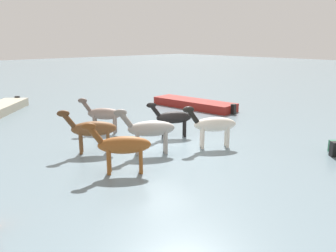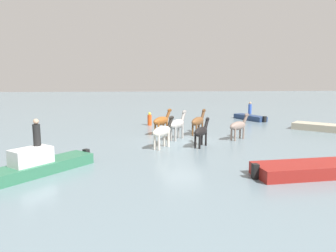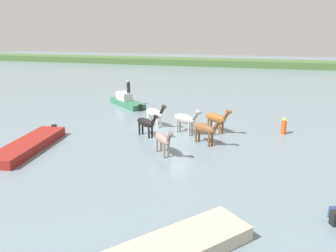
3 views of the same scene
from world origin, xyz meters
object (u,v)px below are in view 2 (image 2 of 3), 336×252
at_px(boat_skiff_near, 41,166).
at_px(boat_launch_far, 321,170).
at_px(boat_tender_starboard, 250,118).
at_px(person_watcher_seated, 250,108).
at_px(horse_dun_straggler, 238,126).
at_px(boat_dinghy_port, 333,129).
at_px(horse_pinto_flank, 162,121).
at_px(person_spotter_bow, 37,133).
at_px(horse_gray_outer, 162,131).
at_px(buoy_channel_marker, 150,119).
at_px(horse_dark_mare, 201,132).
at_px(horse_lead, 198,121).
at_px(horse_chestnut_trailing, 178,124).

xyz_separation_m(boat_skiff_near, boat_launch_far, (-1.25, -12.11, -0.12)).
distance_m(boat_tender_starboard, person_watcher_seated, 0.98).
bearing_deg(boat_launch_far, boat_tender_starboard, 74.58).
relative_size(horse_dun_straggler, boat_dinghy_port, 0.35).
bearing_deg(person_watcher_seated, boat_dinghy_port, -150.89).
relative_size(horse_pinto_flank, person_spotter_bow, 1.74).
height_order(horse_dun_straggler, horse_gray_outer, horse_gray_outer).
bearing_deg(horse_pinto_flank, horse_dun_straggler, -78.14).
relative_size(boat_dinghy_port, person_watcher_seated, 4.51).
relative_size(boat_tender_starboard, buoy_channel_marker, 3.34).
bearing_deg(buoy_channel_marker, person_spotter_bow, 158.63).
relative_size(horse_dark_mare, boat_tender_starboard, 0.52).
relative_size(horse_dun_straggler, person_spotter_bow, 1.59).
bearing_deg(horse_dun_straggler, horse_dark_mare, 174.47).
distance_m(horse_dun_straggler, boat_launch_far, 8.06).
bearing_deg(horse_lead, horse_chestnut_trailing, 167.05).
relative_size(boat_skiff_near, boat_tender_starboard, 1.15).
height_order(boat_tender_starboard, person_spotter_bow, person_spotter_bow).
distance_m(horse_pinto_flank, person_spotter_bow, 10.77).
distance_m(horse_dark_mare, horse_chestnut_trailing, 2.67).
bearing_deg(horse_gray_outer, boat_tender_starboard, -3.52).
xyz_separation_m(horse_gray_outer, boat_skiff_near, (-4.54, 5.62, -0.68)).
height_order(horse_dark_mare, boat_dinghy_port, horse_dark_mare).
distance_m(horse_dark_mare, horse_lead, 4.03).
bearing_deg(horse_gray_outer, boat_launch_far, -96.66).
distance_m(boat_skiff_near, buoy_channel_marker, 14.44).
bearing_deg(horse_lead, boat_tender_starboard, -7.23).
height_order(boat_launch_far, person_watcher_seated, person_watcher_seated).
bearing_deg(boat_launch_far, horse_lead, 103.99).
bearing_deg(person_spotter_bow, boat_tender_starboard, -43.21).
relative_size(horse_dark_mare, boat_dinghy_port, 0.37).
relative_size(horse_gray_outer, buoy_channel_marker, 1.85).
bearing_deg(boat_launch_far, horse_dark_mare, 118.81).
xyz_separation_m(horse_chestnut_trailing, person_watcher_seated, (9.47, -8.21, 0.07)).
relative_size(horse_dun_straggler, boat_launch_far, 0.30).
bearing_deg(horse_dark_mare, person_spotter_bow, 151.63).
xyz_separation_m(horse_lead, horse_dun_straggler, (-2.00, -2.38, -0.05)).
distance_m(horse_chestnut_trailing, boat_skiff_near, 9.83).
relative_size(horse_chestnut_trailing, person_spotter_bow, 1.89).
bearing_deg(person_watcher_seated, horse_dark_mare, 149.31).
bearing_deg(person_spotter_bow, horse_chestnut_trailing, -45.21).
relative_size(horse_dun_straggler, buoy_channel_marker, 1.66).
height_order(horse_chestnut_trailing, boat_skiff_near, horse_chestnut_trailing).
xyz_separation_m(horse_dark_mare, person_watcher_seated, (11.85, -7.03, 0.18)).
bearing_deg(boat_dinghy_port, buoy_channel_marker, 24.76).
bearing_deg(boat_skiff_near, person_watcher_seated, 177.75).
bearing_deg(horse_dun_straggler, boat_skiff_near, 171.44).
relative_size(horse_dun_straggler, boat_tender_starboard, 0.50).
bearing_deg(boat_launch_far, horse_dun_straggler, 92.87).
distance_m(horse_pinto_flank, horse_lead, 2.65).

